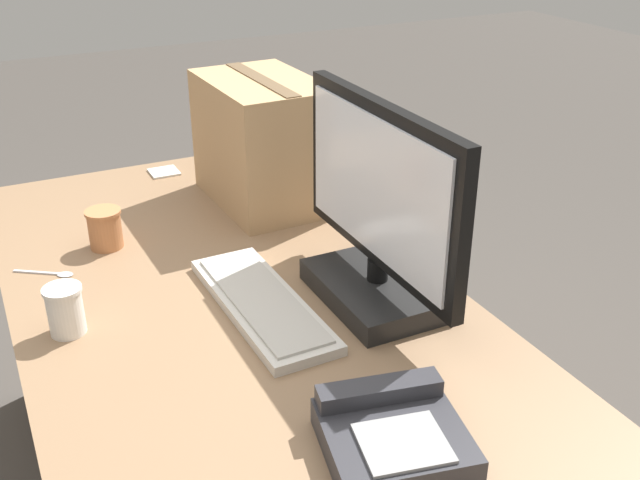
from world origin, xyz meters
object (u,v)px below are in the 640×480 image
object	(u,v)px
keyboard	(262,303)
sticky_note_pad	(164,172)
paper_cup_left	(105,229)
paper_cup_right	(65,310)
cardboard_box	(263,142)
spoon	(54,274)
monitor	(379,223)
desk_phone	(392,435)

from	to	relation	value
keyboard	sticky_note_pad	bearing A→B (deg)	176.77
paper_cup_left	paper_cup_right	bearing A→B (deg)	-23.27
cardboard_box	keyboard	bearing A→B (deg)	-23.10
spoon	keyboard	bearing A→B (deg)	-9.05
monitor	paper_cup_right	distance (m)	0.64
paper_cup_left	cardboard_box	size ratio (longest dim) A/B	0.24
paper_cup_right	cardboard_box	bearing A→B (deg)	126.31
keyboard	spoon	world-z (taller)	keyboard
keyboard	desk_phone	bearing A→B (deg)	1.64
sticky_note_pad	monitor	bearing A→B (deg)	12.54
paper_cup_left	keyboard	bearing A→B (deg)	28.05
cardboard_box	paper_cup_right	bearing A→B (deg)	-53.69
monitor	cardboard_box	xyz separation A→B (m)	(-0.60, -0.01, -0.01)
spoon	cardboard_box	xyz separation A→B (m)	(-0.19, 0.59, 0.17)
keyboard	sticky_note_pad	distance (m)	0.85
keyboard	paper_cup_right	bearing A→B (deg)	-104.33
spoon	sticky_note_pad	bearing A→B (deg)	86.08
keyboard	spoon	distance (m)	0.50
keyboard	sticky_note_pad	xyz separation A→B (m)	(-0.85, 0.03, -0.01)
monitor	cardboard_box	bearing A→B (deg)	-179.32
monitor	desk_phone	distance (m)	0.48
paper_cup_left	sticky_note_pad	bearing A→B (deg)	148.47
keyboard	paper_cup_left	size ratio (longest dim) A/B	4.80
sticky_note_pad	spoon	bearing A→B (deg)	-38.04
spoon	monitor	bearing A→B (deg)	-0.49
keyboard	paper_cup_right	xyz separation A→B (m)	(-0.09, -0.38, 0.04)
desk_phone	paper_cup_left	bearing A→B (deg)	-152.53
keyboard	cardboard_box	size ratio (longest dim) A/B	1.15
cardboard_box	spoon	bearing A→B (deg)	-72.61
desk_phone	cardboard_box	world-z (taller)	cardboard_box
monitor	spoon	size ratio (longest dim) A/B	4.40
monitor	paper_cup_left	size ratio (longest dim) A/B	5.81
spoon	sticky_note_pad	size ratio (longest dim) A/B	1.53
desk_phone	paper_cup_right	size ratio (longest dim) A/B	2.53
sticky_note_pad	cardboard_box	bearing A→B (deg)	31.68
spoon	sticky_note_pad	distance (m)	0.64
monitor	keyboard	bearing A→B (deg)	-106.69
paper_cup_left	spoon	distance (m)	0.17
desk_phone	sticky_note_pad	distance (m)	1.33
cardboard_box	sticky_note_pad	xyz separation A→B (m)	(-0.32, -0.20, -0.16)
monitor	keyboard	distance (m)	0.29
cardboard_box	paper_cup_left	bearing A→B (deg)	-77.61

